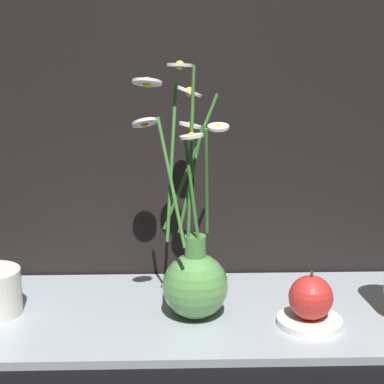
{
  "coord_description": "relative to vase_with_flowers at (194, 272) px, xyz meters",
  "views": [
    {
      "loc": [
        -0.03,
        -0.9,
        0.43
      ],
      "look_at": [
        0.0,
        0.0,
        0.2
      ],
      "focal_mm": 60.0,
      "sensor_mm": 36.0,
      "label": 1
    }
  ],
  "objects": [
    {
      "name": "orange_fruit",
      "position": [
        0.17,
        -0.03,
        -0.03
      ],
      "size": [
        0.06,
        0.06,
        0.07
      ],
      "color": "red",
      "rests_on": "saucer_plate"
    },
    {
      "name": "ground_plane",
      "position": [
        -0.0,
        0.02,
        -0.08
      ],
      "size": [
        6.0,
        6.0,
        0.0
      ],
      "primitive_type": "plane",
      "color": "black"
    },
    {
      "name": "shelf",
      "position": [
        -0.0,
        0.02,
        -0.08
      ],
      "size": [
        0.81,
        0.3,
        0.01
      ],
      "color": "#9EA8B2",
      "rests_on": "ground_plane"
    },
    {
      "name": "saucer_plate",
      "position": [
        0.17,
        -0.03,
        -0.06
      ],
      "size": [
        0.09,
        0.09,
        0.01
      ],
      "color": "white",
      "rests_on": "shelf"
    },
    {
      "name": "vase_with_flowers",
      "position": [
        0.0,
        0.0,
        0.0
      ],
      "size": [
        0.14,
        0.16,
        0.37
      ],
      "color": "#59994C",
      "rests_on": "shelf"
    }
  ]
}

